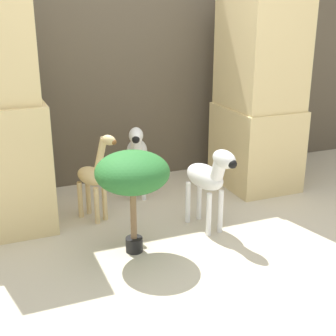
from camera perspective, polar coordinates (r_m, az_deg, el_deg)
The scene contains 8 objects.
ground_plane at distance 3.03m, azimuth 3.42°, elevation -10.69°, with size 14.00×14.00×0.00m, color beige.
wall_back at distance 4.12m, azimuth -6.03°, elevation 13.44°, with size 6.40×0.08×2.20m.
rock_pillar_left at distance 3.42m, azimuth -19.59°, elevation 4.85°, with size 0.56×0.69×1.55m.
rock_pillar_right at distance 4.05m, azimuth 10.96°, elevation 8.16°, with size 0.56×0.69×1.56m.
zebra_right at distance 3.21m, azimuth 5.02°, elevation -1.01°, with size 0.23×0.51×0.63m.
zebra_left at distance 3.78m, azimuth -3.83°, elevation 2.16°, with size 0.29×0.50×0.63m.
giraffe_figurine at distance 3.42m, azimuth -9.07°, elevation -1.02°, with size 0.28×0.38×0.68m.
potted_palm_front at distance 2.87m, azimuth -4.37°, elevation -0.75°, with size 0.46×0.46×0.67m.
Camera 1 is at (-1.16, -2.36, 1.51)m, focal length 50.00 mm.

